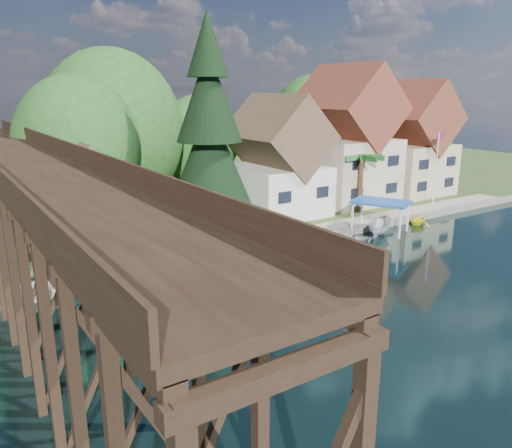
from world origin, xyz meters
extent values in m
plane|color=black|center=(0.00, 0.00, 0.00)|extent=(140.00, 140.00, 0.00)
cube|color=#314C1E|center=(0.00, 34.00, 0.25)|extent=(140.00, 52.00, 0.50)
cube|color=slate|center=(4.00, 8.00, 0.31)|extent=(60.00, 0.40, 0.62)
cube|color=gray|center=(6.00, 9.30, 0.53)|extent=(50.00, 2.60, 0.06)
cube|color=black|center=(-16.00, -9.60, 4.00)|extent=(4.00, 0.36, 8.00)
cube|color=black|center=(-16.00, -6.40, 4.00)|extent=(4.00, 0.36, 8.00)
cube|color=black|center=(-16.00, -3.20, 4.00)|extent=(4.00, 0.36, 8.00)
cube|color=black|center=(-16.00, 0.00, 4.00)|extent=(4.00, 0.36, 8.00)
cube|color=black|center=(-16.00, 3.20, 4.00)|extent=(4.00, 0.36, 8.00)
cube|color=black|center=(-16.00, 6.40, 4.00)|extent=(4.00, 0.36, 8.00)
cube|color=black|center=(-16.00, 9.60, 4.00)|extent=(4.00, 0.36, 8.00)
cube|color=black|center=(-16.00, 12.80, 4.00)|extent=(4.00, 0.36, 8.00)
cube|color=black|center=(-16.00, 16.00, 4.00)|extent=(4.00, 0.36, 8.00)
cube|color=black|center=(-14.25, 6.00, 8.05)|extent=(0.35, 44.00, 0.35)
cube|color=black|center=(-16.00, 6.00, 8.35)|extent=(4.00, 44.00, 0.30)
cube|color=black|center=(-14.00, 6.00, 8.90)|extent=(0.12, 44.00, 0.80)
cube|color=silver|center=(7.00, 16.00, 2.75)|extent=(7.50, 8.00, 4.50)
cube|color=brown|center=(7.00, 16.00, 7.70)|extent=(7.64, 8.64, 7.64)
cube|color=black|center=(4.90, 11.96, 2.98)|extent=(1.35, 0.08, 1.00)
cube|color=black|center=(9.10, 11.96, 2.98)|extent=(1.35, 0.08, 1.00)
cube|color=#C5B19A|center=(16.00, 16.50, 3.75)|extent=(8.50, 8.50, 6.50)
cube|color=brown|center=(16.00, 16.50, 10.06)|extent=(8.65, 9.18, 8.65)
cube|color=black|center=(13.62, 12.21, 4.08)|extent=(1.53, 0.08, 1.00)
cube|color=black|center=(18.38, 12.21, 4.08)|extent=(1.53, 0.08, 1.00)
cube|color=#C0AB8A|center=(25.00, 16.00, 3.25)|extent=(8.00, 8.00, 5.50)
cube|color=brown|center=(25.00, 16.00, 8.88)|extent=(8.15, 8.64, 8.15)
cube|color=black|center=(22.76, 11.96, 3.53)|extent=(1.44, 0.08, 1.00)
cube|color=black|center=(27.24, 11.96, 3.53)|extent=(1.44, 0.08, 1.00)
cube|color=silver|center=(-11.00, 14.50, 2.25)|extent=(5.00, 5.00, 3.50)
cube|color=brown|center=(-11.00, 14.50, 5.80)|extent=(5.09, 5.40, 5.09)
cube|color=black|center=(-12.40, 11.96, 2.43)|extent=(0.90, 0.08, 1.00)
cube|color=black|center=(-9.60, 11.96, 2.43)|extent=(0.90, 0.08, 1.00)
cylinder|color=#382314|center=(-10.00, 19.00, 2.75)|extent=(0.50, 0.50, 4.50)
ellipsoid|color=#1D4A1A|center=(-10.00, 19.00, 7.50)|extent=(4.40, 4.40, 5.06)
cylinder|color=#382314|center=(-6.00, 23.00, 2.98)|extent=(0.50, 0.50, 4.95)
ellipsoid|color=#1D4A1A|center=(-6.00, 23.00, 8.20)|extent=(5.00, 5.00, 5.75)
cylinder|color=#382314|center=(3.00, 24.00, 2.52)|extent=(0.50, 0.50, 4.05)
ellipsoid|color=#1D4A1A|center=(3.00, 24.00, 6.80)|extent=(4.00, 4.00, 4.60)
cylinder|color=#382314|center=(18.00, 24.00, 2.75)|extent=(0.50, 0.50, 4.50)
ellipsoid|color=#1D4A1A|center=(18.00, 24.00, 7.50)|extent=(4.60, 4.60, 5.29)
cylinder|color=#382314|center=(26.00, 20.00, 2.30)|extent=(0.50, 0.50, 3.60)
ellipsoid|color=#1D4A1A|center=(26.00, 20.00, 6.10)|extent=(3.80, 3.80, 4.37)
ellipsoid|color=#194519|center=(-8.00, 9.20, 1.27)|extent=(1.98, 1.98, 1.53)
ellipsoid|color=#194519|center=(-6.00, 9.50, 1.09)|extent=(1.54, 1.54, 1.19)
ellipsoid|color=#194519|center=(-4.00, 9.00, 1.35)|extent=(2.20, 2.20, 1.70)
ellipsoid|color=#194519|center=(-11.00, 9.40, 1.18)|extent=(1.76, 1.76, 1.36)
ellipsoid|color=#194519|center=(0.50, 9.60, 1.09)|extent=(1.54, 1.54, 1.19)
ellipsoid|color=#194519|center=(3.00, 9.30, 1.18)|extent=(1.76, 1.76, 1.36)
cylinder|color=#382314|center=(-1.94, 12.41, 2.06)|extent=(0.93, 0.93, 3.11)
cone|color=black|center=(-1.94, 12.41, 6.72)|extent=(6.85, 6.85, 8.30)
cone|color=black|center=(-1.94, 12.41, 11.39)|extent=(4.98, 4.98, 6.74)
cone|color=black|center=(-1.94, 12.41, 15.02)|extent=(3.11, 3.11, 4.67)
cylinder|color=#382314|center=(13.74, 11.99, 3.02)|extent=(0.50, 0.50, 5.03)
ellipsoid|color=#17461A|center=(13.74, 11.99, 5.76)|extent=(5.12, 5.12, 1.14)
cylinder|color=white|center=(22.38, 10.18, 4.13)|extent=(0.10, 0.10, 7.27)
cube|color=red|center=(22.95, 10.27, 7.35)|extent=(1.03, 0.21, 0.62)
cube|color=#AA1A0B|center=(-4.94, 5.80, 0.38)|extent=(3.40, 2.07, 0.86)
cube|color=#FFF80D|center=(-4.94, 5.80, 0.84)|extent=(3.52, 2.19, 0.11)
cube|color=#FFF80D|center=(-4.72, 5.78, 1.29)|extent=(1.86, 1.48, 1.08)
cylinder|color=black|center=(-5.90, 5.91, 1.99)|extent=(0.47, 0.47, 0.75)
cylinder|color=#B50D75|center=(-4.80, 5.11, 1.29)|extent=(0.39, 0.13, 0.39)
cylinder|color=#B50D75|center=(-4.65, 6.44, 1.29)|extent=(0.39, 0.13, 0.39)
cylinder|color=#B50D75|center=(-3.87, 5.68, 1.29)|extent=(0.13, 0.39, 0.39)
imported|color=silver|center=(7.21, 6.38, 0.38)|extent=(4.35, 3.80, 0.75)
imported|color=silver|center=(10.89, 6.68, 0.71)|extent=(3.88, 2.87, 1.41)
cube|color=#1B52AF|center=(10.89, 6.68, 2.83)|extent=(4.81, 5.44, 0.17)
cylinder|color=white|center=(12.91, 5.48, 1.55)|extent=(0.17, 0.17, 2.54)
cylinder|color=white|center=(11.13, 9.02, 1.55)|extent=(0.17, 0.17, 2.54)
cylinder|color=white|center=(10.64, 4.34, 1.55)|extent=(0.17, 0.17, 2.54)
cylinder|color=white|center=(8.86, 7.87, 1.55)|extent=(0.17, 0.17, 2.54)
imported|color=yellow|center=(16.20, 6.96, 0.63)|extent=(2.77, 2.51, 1.26)
camera|label=1|loc=(-19.96, -21.19, 11.81)|focal=35.00mm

